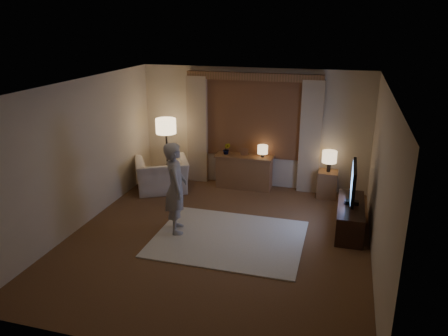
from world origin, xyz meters
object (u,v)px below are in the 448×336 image
(armchair, at_px, (162,175))
(sideboard, at_px, (244,172))
(person, at_px, (176,188))
(side_table, at_px, (327,184))
(tv_stand, at_px, (350,217))

(armchair, bearing_deg, sideboard, 174.41)
(armchair, distance_m, person, 2.05)
(armchair, height_order, person, person)
(sideboard, bearing_deg, side_table, -1.59)
(sideboard, distance_m, tv_stand, 2.74)
(person, bearing_deg, tv_stand, -96.81)
(side_table, relative_size, tv_stand, 0.40)
(sideboard, height_order, tv_stand, sideboard)
(tv_stand, bearing_deg, armchair, 167.96)
(sideboard, bearing_deg, person, -104.91)
(sideboard, height_order, person, person)
(side_table, bearing_deg, sideboard, 178.41)
(sideboard, xyz_separation_m, side_table, (1.80, -0.05, -0.07))
(sideboard, xyz_separation_m, person, (-0.64, -2.40, 0.47))
(side_table, height_order, tv_stand, side_table)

